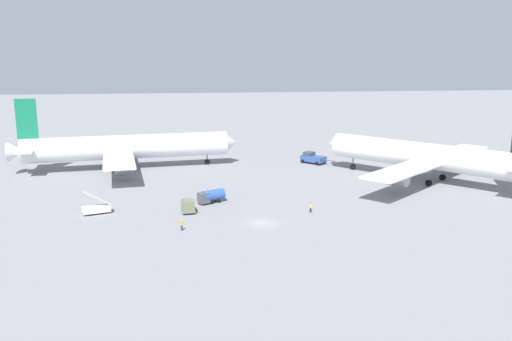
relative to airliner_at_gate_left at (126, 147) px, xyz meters
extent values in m
plane|color=gray|center=(25.47, -45.19, -5.09)|extent=(600.00, 600.00, 0.00)
cylinder|color=silver|center=(0.46, 0.06, 0.09)|extent=(46.80, 11.38, 5.55)
cone|color=silver|center=(24.70, 3.15, 0.09)|extent=(3.42, 5.42, 5.11)
cone|color=silver|center=(-23.58, -3.00, 0.09)|extent=(4.13, 4.86, 4.44)
cube|color=silver|center=(-1.84, -0.23, -0.75)|extent=(11.79, 43.55, 0.44)
cube|color=silver|center=(-21.10, -2.69, 0.64)|extent=(4.82, 13.30, 0.28)
cube|color=#14724C|center=(-20.80, -2.65, 7.29)|extent=(4.41, 0.91, 8.85)
cylinder|color=#999EA3|center=(0.67, -12.08, -2.55)|extent=(4.49, 3.11, 2.60)
cylinder|color=#999EA3|center=(-2.37, 11.86, -2.55)|extent=(4.49, 3.11, 2.60)
cylinder|color=slate|center=(-3.26, 3.01, -3.43)|extent=(0.28, 0.28, 2.03)
cylinder|color=black|center=(-3.26, 3.01, -4.44)|extent=(1.36, 0.71, 1.30)
cylinder|color=slate|center=(-2.40, -3.73, -3.43)|extent=(0.28, 0.28, 2.03)
cylinder|color=black|center=(-2.40, -3.73, -4.44)|extent=(1.36, 0.71, 1.30)
cylinder|color=slate|center=(18.90, 2.41, -3.43)|extent=(0.28, 0.28, 2.03)
cylinder|color=black|center=(18.90, 2.41, -4.44)|extent=(1.36, 0.71, 1.30)
cylinder|color=white|center=(63.22, -21.00, 0.37)|extent=(31.53, 35.63, 5.37)
cone|color=white|center=(48.72, -4.01, 0.37)|extent=(5.58, 5.34, 4.94)
cube|color=white|center=(64.59, -22.60, -0.43)|extent=(40.68, 36.05, 0.44)
cylinder|color=#999EA3|center=(74.17, -13.11, -2.23)|extent=(4.70, 4.88, 2.60)
cylinder|color=#999EA3|center=(53.71, -30.57, -2.23)|extent=(4.70, 4.88, 2.60)
cylinder|color=slate|center=(62.65, -25.57, -3.24)|extent=(0.28, 0.28, 2.40)
cylinder|color=black|center=(62.65, -25.57, -4.44)|extent=(1.26, 1.35, 1.30)
cylinder|color=slate|center=(67.82, -21.16, -3.24)|extent=(0.28, 0.28, 2.40)
cylinder|color=black|center=(67.82, -21.16, -4.44)|extent=(1.26, 1.35, 1.30)
cylinder|color=slate|center=(52.24, -8.14, -3.24)|extent=(0.28, 0.28, 2.40)
cylinder|color=black|center=(52.24, -8.14, -4.44)|extent=(1.26, 1.35, 1.30)
cube|color=#2D4C8C|center=(44.89, 0.34, -3.94)|extent=(6.15, 6.41, 1.40)
cube|color=#333D47|center=(44.02, 1.32, -2.79)|extent=(3.18, 3.17, 0.90)
cylinder|color=#4C4C51|center=(47.92, -3.08, -3.80)|extent=(2.27, 2.53, 0.20)
sphere|color=orange|center=(44.02, 1.32, -2.16)|extent=(0.24, 0.24, 0.24)
cylinder|color=black|center=(42.36, 0.97, -4.64)|extent=(0.82, 0.87, 0.90)
cylinder|color=black|center=(44.56, 2.92, -4.64)|extent=(0.82, 0.87, 0.90)
cylinder|color=black|center=(45.21, -2.24, -4.64)|extent=(0.82, 0.87, 0.90)
cylinder|color=black|center=(47.41, -0.29, -4.64)|extent=(0.82, 0.87, 0.90)
cube|color=slate|center=(13.82, -37.90, -4.67)|extent=(2.50, 3.40, 0.25)
cube|color=#666B4C|center=(13.82, -37.90, -3.74)|extent=(2.26, 2.98, 1.60)
cylinder|color=black|center=(13.05, -37.22, -4.79)|extent=(0.26, 0.62, 0.60)
cylinder|color=black|center=(14.44, -37.09, -4.79)|extent=(0.26, 0.62, 0.60)
cylinder|color=black|center=(13.20, -38.72, -4.79)|extent=(0.26, 0.62, 0.60)
cylinder|color=black|center=(14.59, -38.58, -4.79)|extent=(0.26, 0.62, 0.60)
cube|color=silver|center=(-1.49, -36.46, -4.29)|extent=(4.90, 3.34, 1.00)
cube|color=silver|center=(-1.20, -36.36, -2.39)|extent=(4.40, 2.67, 2.71)
cylinder|color=black|center=(-1.97, -37.36, -4.79)|extent=(0.63, 0.38, 0.60)
cylinder|color=black|center=(-2.42, -36.03, -4.79)|extent=(0.63, 0.38, 0.60)
cylinder|color=black|center=(-0.55, -36.88, -4.79)|extent=(0.63, 0.38, 0.60)
cylinder|color=black|center=(-1.00, -35.55, -4.79)|extent=(0.63, 0.38, 0.60)
cylinder|color=#2D5199|center=(18.43, -32.18, -3.69)|extent=(4.47, 3.60, 2.00)
cube|color=#4C4C51|center=(16.64, -33.09, -3.89)|extent=(2.40, 2.39, 1.80)
cylinder|color=black|center=(18.07, -33.15, -4.79)|extent=(0.63, 0.45, 0.60)
cylinder|color=black|center=(17.44, -31.90, -4.79)|extent=(0.63, 0.45, 0.60)
cylinder|color=black|center=(19.41, -32.47, -4.79)|extent=(0.63, 0.45, 0.60)
cylinder|color=black|center=(18.78, -31.22, -4.79)|extent=(0.63, 0.45, 0.60)
cylinder|color=black|center=(34.41, -40.55, -4.68)|extent=(0.28, 0.28, 0.82)
cylinder|color=#D1E02D|center=(34.41, -40.55, -3.99)|extent=(0.36, 0.36, 0.58)
sphere|color=brown|center=(34.41, -40.55, -3.59)|extent=(0.22, 0.22, 0.22)
cylinder|color=#F24C19|center=(34.14, -40.43, -3.87)|extent=(0.05, 0.05, 0.40)
cylinder|color=#2D3351|center=(12.73, -47.30, -4.66)|extent=(0.28, 0.28, 0.87)
cylinder|color=orange|center=(12.73, -47.30, -3.92)|extent=(0.36, 0.36, 0.61)
sphere|color=tan|center=(12.73, -47.30, -3.49)|extent=(0.23, 0.23, 0.23)
cylinder|color=#F24C19|center=(12.45, -47.20, -3.80)|extent=(0.05, 0.05, 0.40)
camera|label=1|loc=(13.49, -125.53, 21.05)|focal=37.48mm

